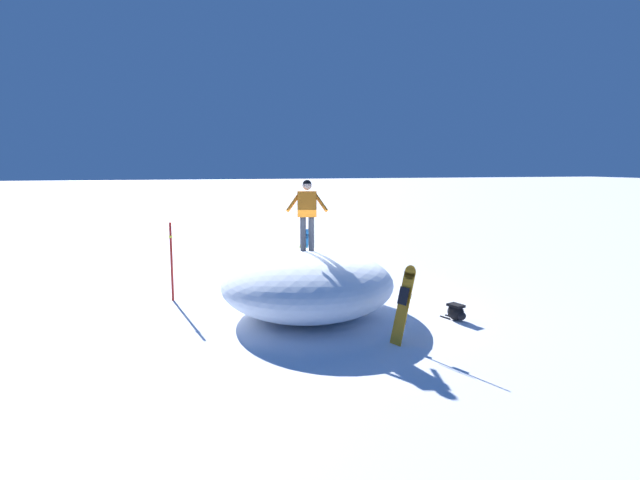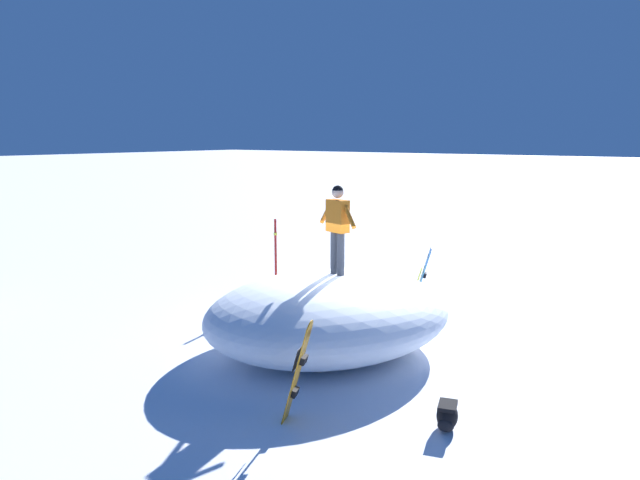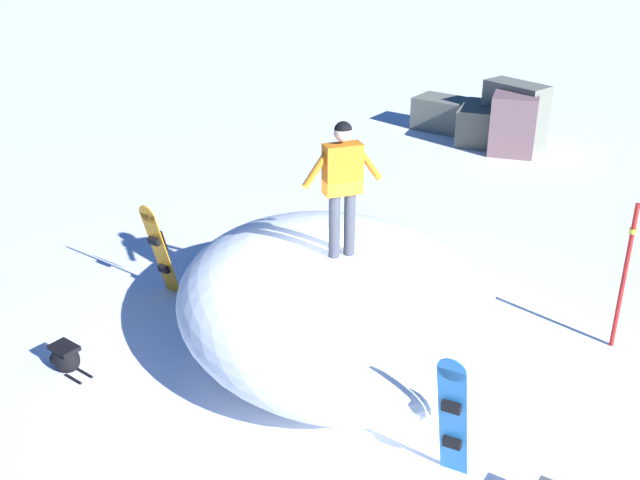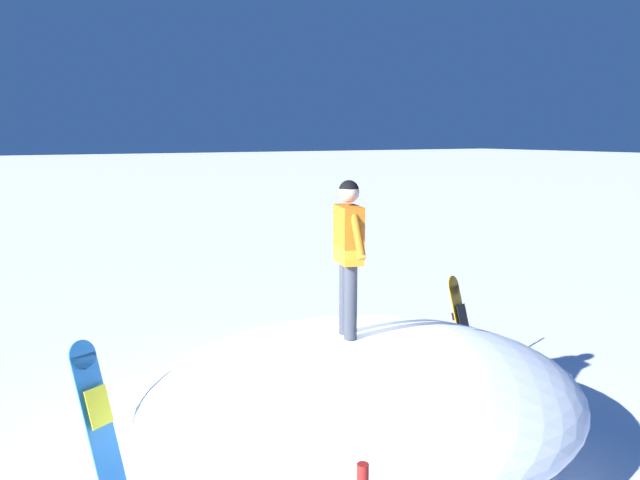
{
  "view_description": "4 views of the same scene",
  "coord_description": "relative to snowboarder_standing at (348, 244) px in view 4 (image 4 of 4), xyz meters",
  "views": [
    {
      "loc": [
        12.53,
        -3.68,
        3.57
      ],
      "look_at": [
        0.25,
        -0.14,
        1.75
      ],
      "focal_mm": 29.73,
      "sensor_mm": 36.0,
      "label": 1
    },
    {
      "loc": [
        9.31,
        5.69,
        4.14
      ],
      "look_at": [
        0.55,
        -0.64,
        2.2
      ],
      "focal_mm": 32.68,
      "sensor_mm": 36.0,
      "label": 2
    },
    {
      "loc": [
        -6.58,
        4.64,
        5.64
      ],
      "look_at": [
        0.31,
        -0.19,
        1.74
      ],
      "focal_mm": 42.42,
      "sensor_mm": 36.0,
      "label": 3
    },
    {
      "loc": [
        -3.28,
        -5.98,
        3.69
      ],
      "look_at": [
        -0.03,
        -0.28,
        2.57
      ],
      "focal_mm": 34.63,
      "sensor_mm": 36.0,
      "label": 4
    }
  ],
  "objects": [
    {
      "name": "snow_mound",
      "position": [
        0.19,
        -0.05,
        -1.78
      ],
      "size": [
        6.0,
        5.39,
        1.5
      ],
      "primitive_type": "ellipsoid",
      "rotation": [
        0.0,
        0.0,
        2.85
      ],
      "color": "white",
      "rests_on": "ground"
    },
    {
      "name": "snowboarder_standing",
      "position": [
        0.0,
        0.0,
        0.0
      ],
      "size": [
        0.36,
        1.02,
        1.72
      ],
      "color": "#333842",
      "rests_on": "snow_mound"
    },
    {
      "name": "backpack_near",
      "position": [
        1.76,
        3.1,
        -2.33
      ],
      "size": [
        0.68,
        0.43,
        0.38
      ],
      "color": "black",
      "rests_on": "ground"
    },
    {
      "name": "snowboard_secondary_upright",
      "position": [
        -2.58,
        0.52,
        -1.65
      ],
      "size": [
        0.49,
        0.57,
        1.69
      ],
      "color": "#2672BF",
      "rests_on": "ground"
    },
    {
      "name": "snowboard_primary_upright",
      "position": [
        2.84,
        1.26,
        -1.71
      ],
      "size": [
        0.43,
        0.51,
        1.57
      ],
      "color": "orange",
      "rests_on": "ground"
    },
    {
      "name": "ground",
      "position": [
        -0.22,
        0.46,
        -2.53
      ],
      "size": [
        240.0,
        240.0,
        0.0
      ],
      "primitive_type": "plane",
      "color": "white"
    }
  ]
}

